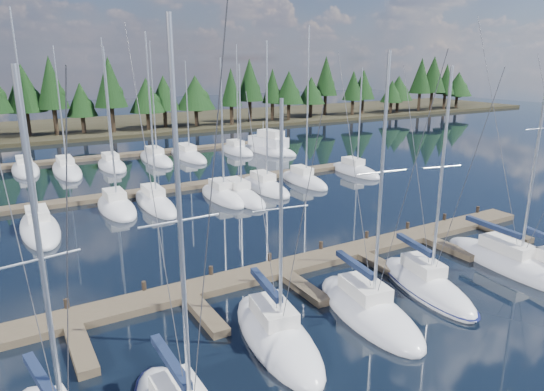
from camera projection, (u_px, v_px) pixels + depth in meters
ground at (203, 219)px, 39.94m from camera, size 260.00×260.00×0.00m
far_shore at (79, 128)px, 89.77m from camera, size 220.00×30.00×0.60m
main_dock at (283, 273)px, 29.36m from camera, size 44.00×6.13×0.90m
back_docks at (138, 171)px, 56.18m from camera, size 50.00×21.80×0.40m
front_sailboat_2 at (277, 335)px, 22.64m from camera, size 4.01×8.69×12.03m
front_sailboat_3 at (368, 310)px, 24.90m from camera, size 4.11×8.71×13.90m
front_sailboat_4 at (426, 285)px, 27.64m from camera, size 4.21×8.65×13.21m
front_sailboat_6 at (511, 264)px, 30.43m from camera, size 3.46×10.32×16.15m
back_sailboat_rows at (147, 179)px, 52.10m from camera, size 47.11×32.63×16.87m
motor_yacht_right at (268, 148)px, 68.32m from camera, size 5.94×10.80×5.15m
tree_line at (79, 92)px, 79.26m from camera, size 185.13×12.10×12.83m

